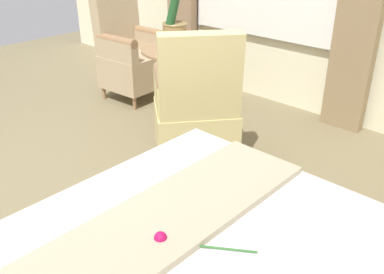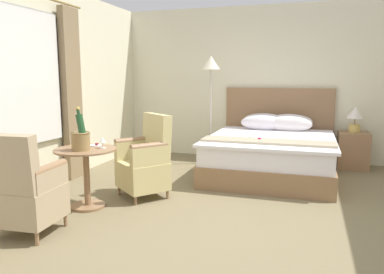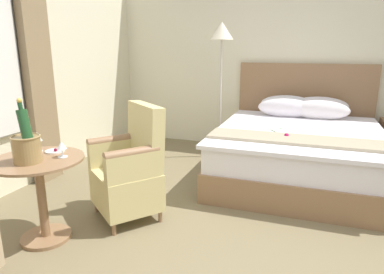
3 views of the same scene
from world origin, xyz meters
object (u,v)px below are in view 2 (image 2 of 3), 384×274
(bedside_lamp, at_px, (355,116))
(wine_glass_near_edge, at_px, (83,136))
(bed, at_px, (272,151))
(snack_plate, at_px, (95,145))
(armchair_by_window, at_px, (145,162))
(side_table_round, at_px, (86,170))
(champagne_bucket, at_px, (81,138))
(nightstand, at_px, (353,150))
(floor_lamp_brass, at_px, (211,75))
(wine_glass_near_bucket, at_px, (102,140))
(armchair_facing_bed, at_px, (25,191))

(bedside_lamp, height_order, wine_glass_near_edge, bedside_lamp)
(bed, height_order, snack_plate, bed)
(bedside_lamp, xyz_separation_m, armchair_by_window, (-2.64, -2.37, -0.43))
(side_table_round, relative_size, champagne_bucket, 1.46)
(side_table_round, xyz_separation_m, armchair_by_window, (0.47, 0.59, -0.00))
(nightstand, relative_size, bedside_lamp, 1.46)
(nightstand, bearing_deg, armchair_by_window, -138.02)
(nightstand, relative_size, snack_plate, 3.92)
(floor_lamp_brass, relative_size, wine_glass_near_bucket, 14.70)
(floor_lamp_brass, distance_m, armchair_by_window, 2.31)
(floor_lamp_brass, relative_size, side_table_round, 2.63)
(bed, distance_m, floor_lamp_brass, 1.65)
(snack_plate, bearing_deg, armchair_by_window, 40.78)
(nightstand, height_order, armchair_facing_bed, armchair_facing_bed)
(side_table_round, bearing_deg, floor_lamp_brass, 73.36)
(armchair_facing_bed, bearing_deg, champagne_bucket, 81.32)
(wine_glass_near_edge, relative_size, armchair_by_window, 0.16)
(floor_lamp_brass, height_order, side_table_round, floor_lamp_brass)
(side_table_round, bearing_deg, bed, 49.96)
(floor_lamp_brass, height_order, armchair_facing_bed, floor_lamp_brass)
(champagne_bucket, xyz_separation_m, snack_plate, (0.00, 0.28, -0.13))
(bedside_lamp, distance_m, wine_glass_near_edge, 4.28)
(side_table_round, height_order, wine_glass_near_edge, wine_glass_near_edge)
(champagne_bucket, height_order, wine_glass_near_edge, champagne_bucket)
(wine_glass_near_edge, height_order, snack_plate, wine_glass_near_edge)
(champagne_bucket, distance_m, wine_glass_near_bucket, 0.25)
(wine_glass_near_edge, relative_size, snack_plate, 1.05)
(nightstand, xyz_separation_m, champagne_bucket, (-3.10, -3.05, 0.52))
(floor_lamp_brass, distance_m, side_table_round, 2.92)
(wine_glass_near_edge, distance_m, armchair_by_window, 0.82)
(snack_plate, distance_m, armchair_facing_bed, 1.08)
(bedside_lamp, height_order, floor_lamp_brass, floor_lamp_brass)
(bed, distance_m, wine_glass_near_bucket, 2.75)
(bed, xyz_separation_m, side_table_round, (-1.86, -2.22, 0.08))
(bed, relative_size, armchair_facing_bed, 2.26)
(bedside_lamp, relative_size, snack_plate, 2.69)
(bedside_lamp, xyz_separation_m, side_table_round, (-3.10, -2.96, -0.42))
(bed, xyz_separation_m, nightstand, (1.24, 0.74, -0.06))
(bed, height_order, side_table_round, bed)
(wine_glass_near_bucket, xyz_separation_m, wine_glass_near_edge, (-0.29, 0.06, 0.03))
(nightstand, height_order, champagne_bucket, champagne_bucket)
(side_table_round, bearing_deg, bedside_lamp, 43.65)
(side_table_round, xyz_separation_m, snack_plate, (0.01, 0.19, 0.26))
(wine_glass_near_bucket, relative_size, armchair_facing_bed, 0.13)
(nightstand, bearing_deg, wine_glass_near_edge, -139.11)
(bed, bearing_deg, nightstand, 30.95)
(wine_glass_near_edge, bearing_deg, floor_lamp_brass, 69.58)
(wine_glass_near_bucket, bearing_deg, bed, 51.26)
(wine_glass_near_bucket, relative_size, wine_glass_near_edge, 0.78)
(champagne_bucket, distance_m, armchair_facing_bed, 0.86)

